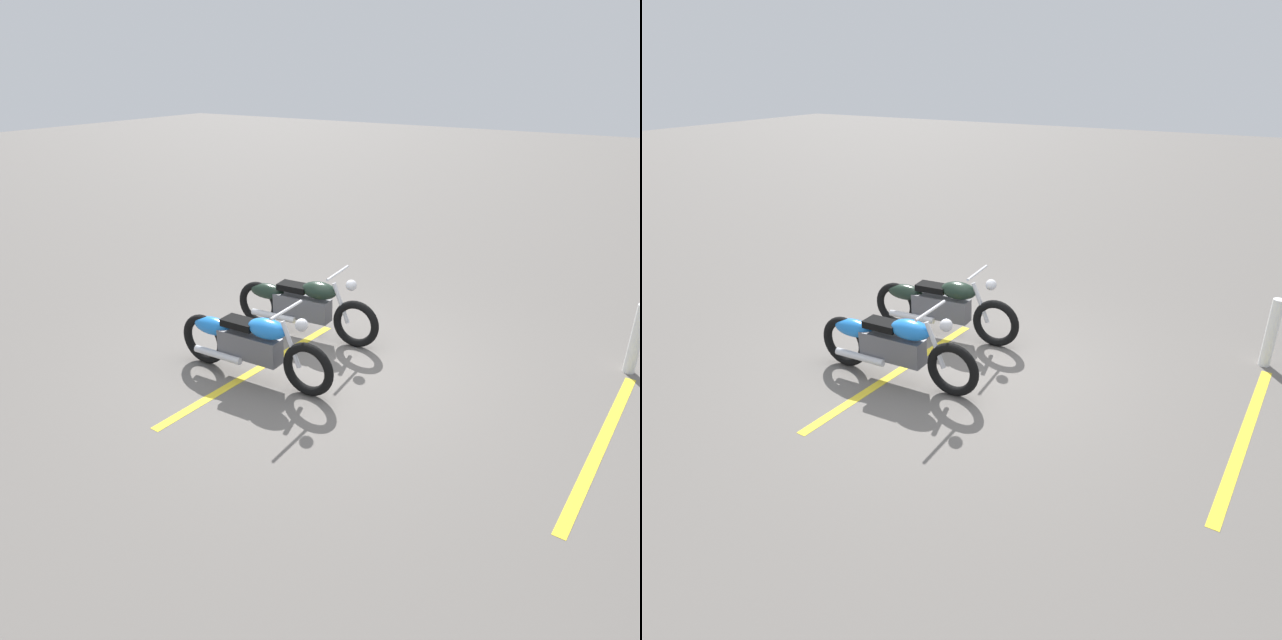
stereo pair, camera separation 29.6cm
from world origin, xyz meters
TOP-DOWN VIEW (x-y plane):
  - ground_plane at (0.00, 0.00)m, footprint 60.00×60.00m
  - motorcycle_bright_foreground at (-0.48, -0.68)m, footprint 2.23×0.62m
  - motorcycle_dark_foreground at (-0.62, 0.67)m, footprint 2.23×0.62m
  - bollard_post at (3.48, 1.95)m, footprint 0.14×0.14m
  - parking_stripe_near at (-0.53, -0.54)m, footprint 0.33×3.20m
  - parking_stripe_mid at (3.43, 0.17)m, footprint 0.33×3.20m

SIDE VIEW (x-z plane):
  - ground_plane at x=0.00m, z-range 0.00..0.00m
  - parking_stripe_near at x=-0.53m, z-range 0.00..0.01m
  - parking_stripe_mid at x=3.43m, z-range 0.00..0.01m
  - bollard_post at x=3.48m, z-range 0.00..0.91m
  - motorcycle_bright_foreground at x=-0.48m, z-range -0.06..0.98m
  - motorcycle_dark_foreground at x=-0.62m, z-range -0.06..0.98m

